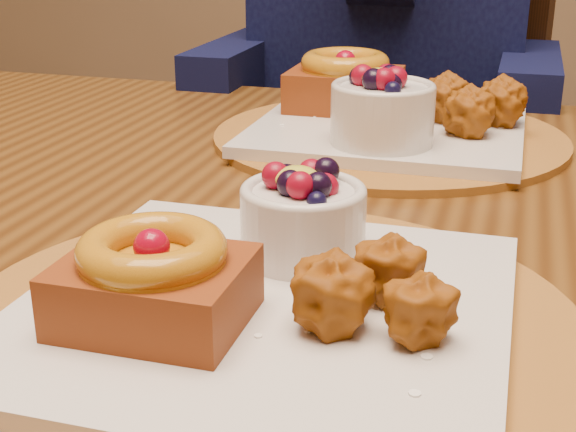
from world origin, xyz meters
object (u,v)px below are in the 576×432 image
object	(u,v)px
chair_far	(370,200)
place_setting_far	(386,114)
place_setting_near	(263,294)
dining_table	(343,290)

from	to	relation	value
chair_far	place_setting_far	bearing A→B (deg)	-60.58
chair_far	place_setting_near	bearing A→B (deg)	-66.27
dining_table	place_setting_near	bearing A→B (deg)	-90.56
dining_table	place_setting_far	distance (m)	0.24
dining_table	place_setting_near	xyz separation A→B (m)	(-0.00, -0.22, 0.10)
place_setting_far	chair_far	size ratio (longest dim) A/B	0.40
place_setting_near	place_setting_far	bearing A→B (deg)	90.23
chair_far	dining_table	bearing A→B (deg)	-64.08
place_setting_near	chair_far	world-z (taller)	chair_far
place_setting_far	place_setting_near	bearing A→B (deg)	-89.77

